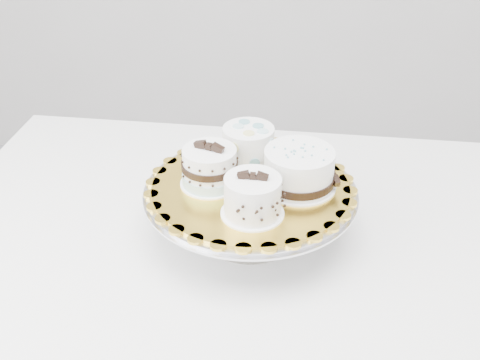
# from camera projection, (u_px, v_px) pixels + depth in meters

# --- Properties ---
(table) EXTENTS (1.24, 0.86, 0.75)m
(table) POSITION_uv_depth(u_px,v_px,m) (252.00, 263.00, 1.14)
(table) COLOR white
(table) RESTS_ON floor
(cake_stand) EXTENTS (0.37, 0.37, 0.10)m
(cake_stand) POSITION_uv_depth(u_px,v_px,m) (250.00, 203.00, 1.05)
(cake_stand) COLOR gray
(cake_stand) RESTS_ON table
(cake_board) EXTENTS (0.37, 0.37, 0.00)m
(cake_board) POSITION_uv_depth(u_px,v_px,m) (251.00, 187.00, 1.03)
(cake_board) COLOR gold
(cake_board) RESTS_ON cake_stand
(cake_swirl) EXTENTS (0.10, 0.10, 0.08)m
(cake_swirl) POSITION_uv_depth(u_px,v_px,m) (253.00, 197.00, 0.94)
(cake_swirl) COLOR white
(cake_swirl) RESTS_ON cake_board
(cake_banded) EXTENTS (0.12, 0.12, 0.08)m
(cake_banded) POSITION_uv_depth(u_px,v_px,m) (210.00, 168.00, 1.02)
(cake_banded) COLOR white
(cake_banded) RESTS_ON cake_board
(cake_dots) EXTENTS (0.12, 0.12, 0.07)m
(cake_dots) POSITION_uv_depth(u_px,v_px,m) (248.00, 145.00, 1.08)
(cake_dots) COLOR white
(cake_dots) RESTS_ON cake_board
(cake_ribbon) EXTENTS (0.14, 0.14, 0.07)m
(cake_ribbon) POSITION_uv_depth(u_px,v_px,m) (300.00, 170.00, 1.01)
(cake_ribbon) COLOR white
(cake_ribbon) RESTS_ON cake_board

